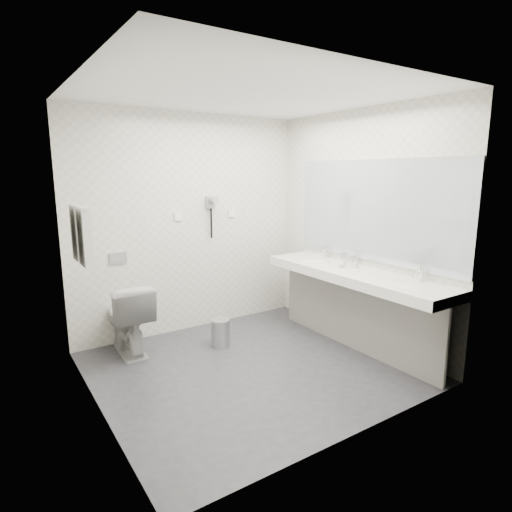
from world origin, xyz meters
TOP-DOWN VIEW (x-y plane):
  - floor at (0.00, 0.00)m, footprint 2.80×2.80m
  - ceiling at (0.00, 0.00)m, footprint 2.80×2.80m
  - wall_back at (0.00, 1.30)m, footprint 2.80×0.00m
  - wall_front at (0.00, -1.30)m, footprint 2.80×0.00m
  - wall_left at (-1.40, 0.00)m, footprint 0.00×2.60m
  - wall_right at (1.40, 0.00)m, footprint 0.00×2.60m
  - vanity_counter at (1.12, -0.20)m, footprint 0.55×2.20m
  - vanity_panel at (1.15, -0.20)m, footprint 0.03×2.15m
  - vanity_post_near at (1.18, -1.24)m, footprint 0.06×0.06m
  - vanity_post_far at (1.18, 0.84)m, footprint 0.06×0.06m
  - mirror at (1.39, -0.20)m, footprint 0.02×2.20m
  - basin_near at (1.12, -0.85)m, footprint 0.40×0.31m
  - basin_far at (1.12, 0.45)m, footprint 0.40×0.31m
  - faucet_near at (1.32, -0.85)m, footprint 0.04×0.04m
  - faucet_far at (1.32, 0.45)m, footprint 0.04×0.04m
  - soap_bottle_a at (1.22, -0.13)m, footprint 0.05×0.05m
  - soap_bottle_b at (1.13, -0.02)m, footprint 0.10×0.10m
  - glass_left at (1.33, -0.01)m, footprint 0.07×0.07m
  - glass_right at (1.27, 0.09)m, footprint 0.07×0.07m
  - toilet at (-0.87, 1.01)m, footprint 0.45×0.75m
  - flush_plate at (-0.85, 1.29)m, footprint 0.18×0.02m
  - pedal_bin at (-0.01, 0.61)m, footprint 0.27×0.27m
  - bin_lid at (-0.01, 0.61)m, footprint 0.20×0.20m
  - towel_rail at (-1.35, 0.55)m, footprint 0.02×0.62m
  - towel_near at (-1.34, 0.41)m, footprint 0.07×0.24m
  - towel_far at (-1.34, 0.69)m, footprint 0.07×0.24m
  - dryer_cradle at (0.25, 1.27)m, footprint 0.10×0.04m
  - dryer_barrel at (0.25, 1.20)m, footprint 0.08×0.14m
  - dryer_cord at (0.25, 1.26)m, footprint 0.02×0.02m
  - switch_plate_a at (-0.15, 1.29)m, footprint 0.09×0.02m
  - switch_plate_b at (0.55, 1.29)m, footprint 0.09×0.02m

SIDE VIEW (x-z plane):
  - floor at x=0.00m, z-range 0.00..0.00m
  - pedal_bin at x=-0.01m, z-range 0.00..0.28m
  - bin_lid at x=-0.01m, z-range 0.28..0.30m
  - toilet at x=-0.87m, z-range 0.00..0.74m
  - vanity_panel at x=1.15m, z-range 0.00..0.75m
  - vanity_post_near at x=1.18m, z-range 0.00..0.75m
  - vanity_post_far at x=1.18m, z-range 0.00..0.75m
  - vanity_counter at x=1.12m, z-range 0.75..0.85m
  - basin_near at x=1.12m, z-range 0.81..0.86m
  - basin_far at x=1.12m, z-range 0.81..0.86m
  - soap_bottle_a at x=1.22m, z-range 0.85..0.94m
  - soap_bottle_b at x=1.13m, z-range 0.85..0.95m
  - glass_left at x=1.33m, z-range 0.85..0.95m
  - glass_right at x=1.27m, z-range 0.85..0.97m
  - faucet_near at x=1.32m, z-range 0.85..1.00m
  - faucet_far at x=1.32m, z-range 0.85..1.00m
  - flush_plate at x=-0.85m, z-range 0.89..1.01m
  - wall_back at x=0.00m, z-range -0.15..2.65m
  - wall_front at x=0.00m, z-range -0.15..2.65m
  - wall_left at x=-1.40m, z-range -0.05..2.55m
  - wall_right at x=1.40m, z-range -0.05..2.55m
  - dryer_cord at x=0.25m, z-range 1.07..1.43m
  - towel_near at x=-1.34m, z-range 1.09..1.57m
  - towel_far at x=-1.34m, z-range 1.09..1.57m
  - switch_plate_a at x=-0.15m, z-range 1.31..1.40m
  - switch_plate_b at x=0.55m, z-range 1.31..1.40m
  - mirror at x=1.39m, z-range 0.92..1.98m
  - dryer_cradle at x=0.25m, z-range 1.43..1.57m
  - dryer_barrel at x=0.25m, z-range 1.49..1.57m
  - towel_rail at x=-1.35m, z-range 1.54..1.56m
  - ceiling at x=0.00m, z-range 2.50..2.50m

